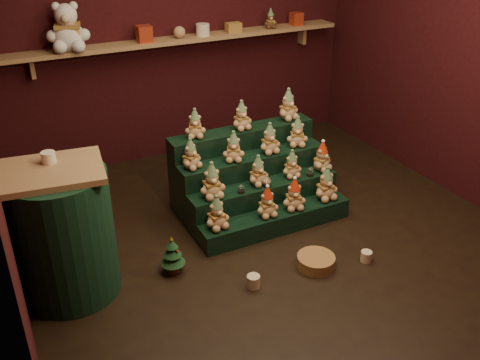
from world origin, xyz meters
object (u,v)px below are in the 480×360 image
mug_left (253,281)px  wicker_basket (316,261)px  snow_globe_c (310,172)px  mug_right (366,256)px  white_bear (66,20)px  riser_tier_front (276,221)px  snow_globe_a (241,189)px  snow_globe_b (267,182)px  side_table (64,233)px  mini_christmas_tree (172,255)px  brown_bear (271,19)px

mug_left → wicker_basket: (0.56, 0.00, -0.00)m
snow_globe_c → mug_left: snow_globe_c is taller
mug_left → mug_right: size_ratio=1.11×
snow_globe_c → white_bear: 2.62m
riser_tier_front → snow_globe_a: 0.43m
snow_globe_c → mug_left: (-0.98, -0.76, -0.35)m
snow_globe_a → snow_globe_c: (0.70, 0.00, 0.00)m
snow_globe_b → snow_globe_c: size_ratio=1.06×
riser_tier_front → wicker_basket: size_ratio=4.65×
riser_tier_front → side_table: bearing=-179.6°
snow_globe_b → side_table: size_ratio=0.09×
side_table → mug_left: size_ratio=10.07×
snow_globe_a → side_table: 1.51m
mug_right → white_bear: white_bear is taller
mini_christmas_tree → snow_globe_b: bearing=17.4°
snow_globe_c → white_bear: bearing=135.7°
snow_globe_a → brown_bear: size_ratio=0.39×
mug_left → wicker_basket: bearing=0.1°
snow_globe_c → mini_christmas_tree: size_ratio=0.26×
mug_right → wicker_basket: (-0.40, 0.12, 0.00)m
mug_right → brown_bear: bearing=78.7°
mug_right → riser_tier_front: bearing=120.3°
mug_left → brown_bear: size_ratio=0.49×
snow_globe_c → side_table: size_ratio=0.09×
snow_globe_a → mug_left: 0.88m
riser_tier_front → white_bear: (-1.23, 1.79, 1.51)m
snow_globe_c → mug_left: size_ratio=0.86×
mug_left → white_bear: size_ratio=0.18×
mini_christmas_tree → mug_right: size_ratio=3.65×
snow_globe_a → white_bear: (-0.97, 1.63, 1.20)m
mini_christmas_tree → white_bear: 2.43m
brown_bear → snow_globe_b: bearing=-107.9°
side_table → white_bear: (0.52, 1.80, 1.10)m
snow_globe_c → white_bear: white_bear is taller
riser_tier_front → mini_christmas_tree: bearing=-171.3°
mini_christmas_tree → brown_bear: 3.02m
mug_right → snow_globe_a: bearing=127.6°
riser_tier_front → mug_left: 0.81m
mug_right → white_bear: 3.38m
mug_right → side_table: bearing=162.0°
riser_tier_front → mug_right: size_ratio=15.60×
snow_globe_c → riser_tier_front: bearing=-160.0°
side_table → wicker_basket: side_table is taller
snow_globe_c → mug_right: (-0.02, -0.88, -0.36)m
mug_left → mug_right: bearing=-7.2°
riser_tier_front → brown_bear: (0.92, 1.79, 1.33)m
white_bear → brown_bear: white_bear is taller
riser_tier_front → brown_bear: size_ratio=6.92×
snow_globe_b → side_table: (-1.74, -0.17, 0.09)m
side_table → wicker_basket: bearing=-11.0°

